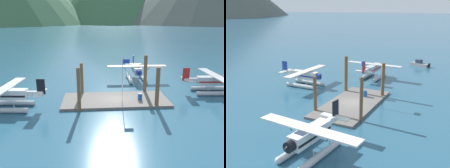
# 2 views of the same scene
# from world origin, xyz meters

# --- Properties ---
(ground_plane) EXTENTS (1200.00, 1200.00, 0.00)m
(ground_plane) POSITION_xyz_m (0.00, 0.00, 0.00)
(ground_plane) COLOR #285670
(dock_platform) EXTENTS (14.10, 6.28, 0.30)m
(dock_platform) POSITION_xyz_m (0.00, 0.00, 0.15)
(dock_platform) COLOR #66605B
(dock_platform) RESTS_ON ground
(piling_near_left) EXTENTS (0.41, 0.41, 5.32)m
(piling_near_left) POSITION_xyz_m (-4.65, -3.14, 2.66)
(piling_near_left) COLOR brown
(piling_near_left) RESTS_ON ground
(piling_near_right) EXTENTS (0.50, 0.50, 5.10)m
(piling_near_right) POSITION_xyz_m (4.94, -2.64, 2.55)
(piling_near_right) COLOR brown
(piling_near_right) RESTS_ON ground
(piling_far_left) EXTENTS (0.44, 0.44, 4.68)m
(piling_far_left) POSITION_xyz_m (-4.57, 3.04, 2.34)
(piling_far_left) COLOR brown
(piling_far_left) RESTS_ON ground
(piling_far_right) EXTENTS (0.50, 0.50, 5.68)m
(piling_far_right) POSITION_xyz_m (4.68, 3.14, 2.84)
(piling_far_right) COLOR brown
(piling_far_right) RESTS_ON ground
(flagpole) EXTENTS (0.95, 0.10, 5.71)m
(flagpole) POSITION_xyz_m (0.93, -0.91, 3.87)
(flagpole) COLOR silver
(flagpole) RESTS_ON dock_platform
(fuel_drum) EXTENTS (0.62, 0.62, 0.88)m
(fuel_drum) POSITION_xyz_m (3.23, -0.59, 0.74)
(fuel_drum) COLOR #1E4C99
(fuel_drum) RESTS_ON dock_platform
(seaplane_cream_bow_right) EXTENTS (10.43, 7.98, 3.84)m
(seaplane_cream_bow_right) POSITION_xyz_m (4.82, 10.71, 1.58)
(seaplane_cream_bow_right) COLOR #B7BABF
(seaplane_cream_bow_right) RESTS_ON ground
(seaplane_silver_stbd_fwd) EXTENTS (7.98, 10.46, 3.84)m
(seaplane_silver_stbd_fwd) POSITION_xyz_m (14.79, 2.30, 1.58)
(seaplane_silver_stbd_fwd) COLOR #B7BABF
(seaplane_silver_stbd_fwd) RESTS_ON ground
(seaplane_white_port_aft) EXTENTS (7.96, 10.49, 3.84)m
(seaplane_white_port_aft) POSITION_xyz_m (-13.37, -1.80, 1.58)
(seaplane_white_port_aft) COLOR #B7BABF
(seaplane_white_port_aft) RESTS_ON ground
(boat_grey_open_se) EXTENTS (3.00, 4.61, 1.50)m
(boat_grey_open_se) POSITION_xyz_m (29.72, -3.36, 0.49)
(boat_grey_open_se) COLOR gray
(boat_grey_open_se) RESTS_ON ground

